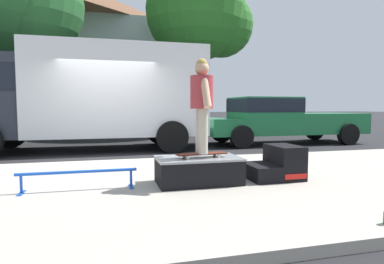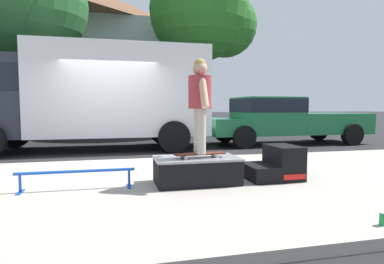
% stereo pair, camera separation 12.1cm
% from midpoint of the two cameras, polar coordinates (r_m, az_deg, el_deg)
% --- Properties ---
extents(ground_plane, '(140.00, 140.00, 0.00)m').
position_cam_midpoint_polar(ground_plane, '(7.91, -13.74, -5.03)').
color(ground_plane, black).
extents(sidewalk_slab, '(50.00, 5.00, 0.12)m').
position_cam_midpoint_polar(sidewalk_slab, '(4.96, -13.98, -9.99)').
color(sidewalk_slab, '#A8A093').
rests_on(sidewalk_slab, ground).
extents(skate_box, '(1.27, 0.75, 0.40)m').
position_cam_midpoint_polar(skate_box, '(4.96, 1.51, -6.61)').
color(skate_box, black).
rests_on(skate_box, sidewalk_slab).
extents(kicker_ramp, '(0.84, 0.71, 0.54)m').
position_cam_midpoint_polar(kicker_ramp, '(5.45, 15.24, -5.66)').
color(kicker_ramp, black).
rests_on(kicker_ramp, sidewalk_slab).
extents(grind_rail, '(1.62, 0.28, 0.28)m').
position_cam_midpoint_polar(grind_rail, '(4.85, -19.06, -7.12)').
color(grind_rail, blue).
rests_on(grind_rail, sidewalk_slab).
extents(skateboard, '(0.80, 0.28, 0.07)m').
position_cam_midpoint_polar(skateboard, '(4.88, 2.08, -3.91)').
color(skateboard, '#4C1E14').
rests_on(skateboard, skate_box).
extents(skater_kid, '(0.34, 0.73, 1.41)m').
position_cam_midpoint_polar(skater_kid, '(4.83, 2.11, 6.03)').
color(skater_kid, '#B7AD99').
rests_on(skater_kid, skateboard).
extents(soda_can, '(0.07, 0.07, 0.13)m').
position_cam_midpoint_polar(soda_can, '(3.83, 31.44, -12.97)').
color(soda_can, '#198C3F').
rests_on(soda_can, sidewalk_slab).
extents(box_truck, '(6.91, 2.63, 3.05)m').
position_cam_midpoint_polar(box_truck, '(10.04, -17.62, 6.62)').
color(box_truck, white).
rests_on(box_truck, ground).
extents(pickup_truck_green, '(5.70, 2.09, 1.61)m').
position_cam_midpoint_polar(pickup_truck_green, '(11.62, 15.78, 2.35)').
color(pickup_truck_green, '#196638').
rests_on(pickup_truck_green, ground).
extents(street_tree_neighbour, '(5.00, 4.54, 7.92)m').
position_cam_midpoint_polar(street_tree_neighbour, '(15.73, 2.51, 19.93)').
color(street_tree_neighbour, brown).
rests_on(street_tree_neighbour, ground).
extents(house_behind, '(9.54, 8.23, 8.40)m').
position_cam_midpoint_polar(house_behind, '(21.10, -16.73, 12.32)').
color(house_behind, silver).
rests_on(house_behind, ground).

